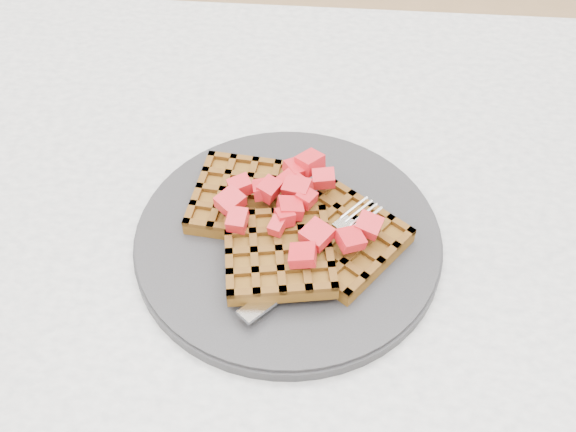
{
  "coord_description": "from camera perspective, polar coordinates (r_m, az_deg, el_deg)",
  "views": [
    {
      "loc": [
        -0.11,
        -0.43,
        1.24
      ],
      "look_at": [
        -0.14,
        -0.04,
        0.79
      ],
      "focal_mm": 40.0,
      "sensor_mm": 36.0,
      "label": 1
    }
  ],
  "objects": [
    {
      "name": "table",
      "position": [
        0.75,
        11.14,
        -6.3
      ],
      "size": [
        1.2,
        0.8,
        0.75
      ],
      "color": "silver",
      "rests_on": "ground"
    },
    {
      "name": "plate",
      "position": [
        0.63,
        0.0,
        -1.93
      ],
      "size": [
        0.3,
        0.3,
        0.02
      ],
      "primitive_type": "cylinder",
      "color": "#252528",
      "rests_on": "table"
    },
    {
      "name": "waffles",
      "position": [
        0.61,
        -0.01,
        -1.06
      ],
      "size": [
        0.22,
        0.19,
        0.03
      ],
      "color": "brown",
      "rests_on": "plate"
    },
    {
      "name": "strawberry_pile",
      "position": [
        0.59,
        0.0,
        0.89
      ],
      "size": [
        0.15,
        0.15,
        0.02
      ],
      "primitive_type": null,
      "color": "#A80C18",
      "rests_on": "waffles"
    },
    {
      "name": "fork",
      "position": [
        0.59,
        2.99,
        -3.74
      ],
      "size": [
        0.14,
        0.15,
        0.02
      ],
      "primitive_type": null,
      "rotation": [
        0.0,
        0.0,
        -0.71
      ],
      "color": "silver",
      "rests_on": "plate"
    }
  ]
}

